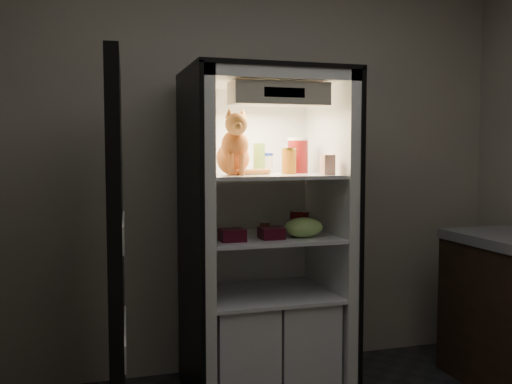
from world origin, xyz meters
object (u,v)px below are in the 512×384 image
soda_can_a (297,221)px  soda_can_c (296,222)px  cream_carton (328,165)px  condiment_jar (265,228)px  mayo_tub (266,163)px  tabby_cat (234,150)px  refrigerator (263,259)px  salsa_jar (289,161)px  soda_can_b (303,222)px  berry_box_right (271,233)px  grape_bag (304,227)px  pepper_jar (298,155)px  berry_box_left (232,235)px  parmesan_shaker (259,158)px

soda_can_a → soda_can_c: size_ratio=0.97×
cream_carton → soda_can_a: (-0.07, 0.27, -0.34)m
soda_can_c → condiment_jar: size_ratio=1.72×
mayo_tub → tabby_cat: bearing=-144.2°
refrigerator → condiment_jar: bearing=-97.4°
cream_carton → refrigerator: bearing=136.8°
salsa_jar → soda_can_b: bearing=26.7°
refrigerator → soda_can_b: (0.24, -0.03, 0.21)m
soda_can_c → berry_box_right: 0.23m
soda_can_b → grape_bag: (-0.06, -0.17, -0.01)m
salsa_jar → pepper_jar: pepper_jar is taller
berry_box_left → grape_bag: bearing=2.0°
tabby_cat → condiment_jar: bearing=22.4°
refrigerator → salsa_jar: 0.59m
soda_can_c → salsa_jar: bearing=-169.7°
parmesan_shaker → mayo_tub: 0.10m
refrigerator → grape_bag: (0.17, -0.19, 0.20)m
tabby_cat → salsa_jar: tabby_cat is taller
soda_can_b → berry_box_right: size_ratio=1.02×
pepper_jar → cream_carton: pepper_jar is taller
refrigerator → tabby_cat: bearing=-153.0°
pepper_jar → soda_can_c: size_ratio=1.50×
pepper_jar → berry_box_left: size_ratio=1.60×
cream_carton → grape_bag: cream_carton is taller
refrigerator → pepper_jar: refrigerator is taller
parmesan_shaker → berry_box_right: size_ratio=1.40×
salsa_jar → pepper_jar: size_ratio=0.71×
soda_can_b → tabby_cat: bearing=-170.6°
condiment_jar → grape_bag: (0.18, -0.14, 0.01)m
soda_can_a → grape_bag: soda_can_a is taller
parmesan_shaker → pepper_jar: (0.25, 0.02, 0.02)m
berry_box_right → grape_bag: bearing=-0.7°
parmesan_shaker → soda_can_b: parmesan_shaker is taller
refrigerator → soda_can_c: 0.29m
salsa_jar → berry_box_left: salsa_jar is taller
soda_can_b → soda_can_c: soda_can_c is taller
grape_bag → berry_box_left: 0.42m
grape_bag → parmesan_shaker: bearing=135.1°
soda_can_b → berry_box_left: bearing=-159.4°
salsa_jar → soda_can_a: bearing=46.6°
refrigerator → cream_carton: bearing=-43.2°
tabby_cat → berry_box_left: 0.47m
soda_can_c → condiment_jar: (-0.18, 0.03, -0.03)m
pepper_jar → soda_can_b: bearing=-72.6°
parmesan_shaker → soda_can_b: 0.46m
mayo_tub → cream_carton: size_ratio=1.08×
salsa_jar → berry_box_left: 0.55m
soda_can_b → condiment_jar: size_ratio=1.58×
pepper_jar → condiment_jar: bearing=-162.5°
grape_bag → berry_box_left: (-0.42, -0.01, -0.02)m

